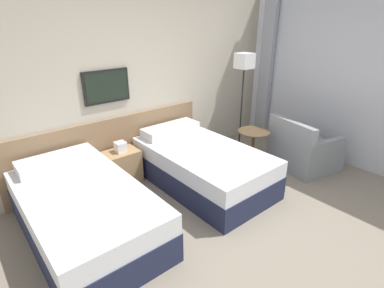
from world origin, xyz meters
The scene contains 9 objects.
ground_plane centered at (0.00, 0.00, 0.00)m, with size 16.00×16.00×0.00m, color slate.
wall_headboard centered at (-0.04, 2.19, 1.29)m, with size 10.00×0.10×2.70m.
wall_window centered at (2.51, -0.06, 1.34)m, with size 0.21×4.66×2.70m.
bed_near_door centered at (-1.43, 1.16, 0.28)m, with size 1.11×1.95×0.68m.
bed_near_window centered at (0.25, 1.16, 0.28)m, with size 1.11×1.95×0.68m.
nightstand centered at (-0.59, 1.91, 0.25)m, with size 0.46×0.35×0.62m.
floor_lamp centered at (1.60, 1.66, 1.41)m, with size 0.25×0.25×1.66m.
side_table centered at (1.25, 1.08, 0.41)m, with size 0.49×0.49×0.58m.
armchair centered at (1.82, 0.53, 0.26)m, with size 0.95×1.01×0.81m.
Camera 1 is at (-2.25, -1.62, 2.21)m, focal length 28.00 mm.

